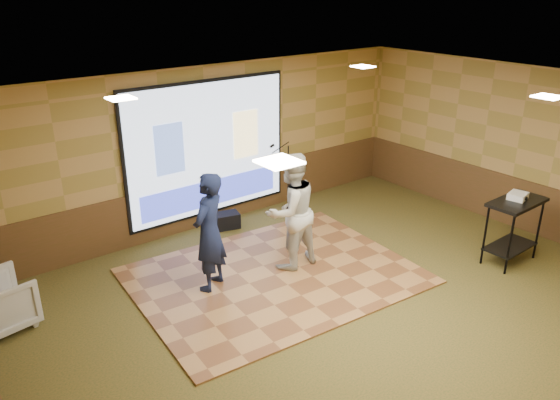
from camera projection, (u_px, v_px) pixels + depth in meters
ground at (335, 300)px, 8.01m from camera, size 9.00×9.00×0.00m
room_shell at (341, 165)px, 7.22m from camera, size 9.04×7.04×3.02m
wainscot_back at (210, 200)px, 10.38m from camera, size 9.00×0.04×0.95m
wainscot_right at (508, 200)px, 10.38m from camera, size 0.04×7.00×0.95m
projector_screen at (209, 150)px, 9.97m from camera, size 3.32×0.06×2.52m
downlight_nw at (121, 98)px, 6.96m from camera, size 0.32×0.32×0.02m
downlight_ne at (363, 67)px, 9.46m from camera, size 0.32×0.32×0.02m
downlight_sw at (279, 162)px, 4.54m from camera, size 0.32×0.32×0.02m
downlight_se at (548, 97)px, 7.04m from camera, size 0.32×0.32×0.02m
dance_floor at (275, 276)px, 8.65m from camera, size 4.51×3.58×0.03m
player_left at (209, 232)px, 7.98m from camera, size 0.79×0.72×1.82m
player_right at (291, 211)px, 8.59m from camera, size 0.94×0.74×1.91m
av_table at (515, 218)px, 8.85m from camera, size 1.03×0.54×1.09m
projector at (518, 196)px, 8.78m from camera, size 0.36×0.32×0.10m
mic_stand at (286, 186)px, 11.01m from camera, size 0.57×0.23×1.44m
duffel_bag at (226, 221)px, 10.30m from camera, size 0.53×0.42×0.29m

